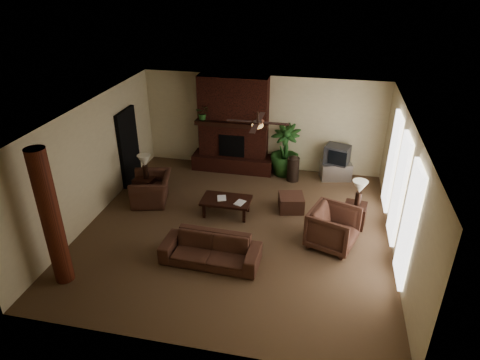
% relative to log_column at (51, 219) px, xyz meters
% --- Properties ---
extents(room_shell, '(7.00, 7.00, 7.00)m').
position_rel_log_column_xyz_m(room_shell, '(2.95, 2.40, 0.00)').
color(room_shell, brown).
rests_on(room_shell, ground).
extents(fireplace, '(2.40, 0.70, 2.80)m').
position_rel_log_column_xyz_m(fireplace, '(2.15, 5.62, -0.24)').
color(fireplace, '#421A11').
rests_on(fireplace, ground).
extents(windows, '(0.08, 3.65, 2.35)m').
position_rel_log_column_xyz_m(windows, '(6.40, 2.60, -0.05)').
color(windows, white).
rests_on(windows, ground).
extents(log_column, '(0.36, 0.36, 2.80)m').
position_rel_log_column_xyz_m(log_column, '(0.00, 0.00, 0.00)').
color(log_column, '#5B2516').
rests_on(log_column, ground).
extents(doorway, '(0.10, 1.00, 2.10)m').
position_rel_log_column_xyz_m(doorway, '(-0.49, 4.20, -0.35)').
color(doorway, black).
rests_on(doorway, ground).
extents(ceiling_fan, '(1.35, 1.35, 0.37)m').
position_rel_log_column_xyz_m(ceiling_fan, '(3.35, 2.70, 1.13)').
color(ceiling_fan, black).
rests_on(ceiling_fan, ceiling).
extents(sofa, '(2.06, 0.68, 0.80)m').
position_rel_log_column_xyz_m(sofa, '(2.69, 1.12, -1.00)').
color(sofa, '#4C2C20').
rests_on(sofa, ground).
extents(armchair_left, '(0.97, 1.25, 0.97)m').
position_rel_log_column_xyz_m(armchair_left, '(0.51, 3.24, -0.92)').
color(armchair_left, '#4C2C20').
rests_on(armchair_left, ground).
extents(armchair_right, '(1.16, 1.20, 0.99)m').
position_rel_log_column_xyz_m(armchair_right, '(5.14, 2.22, -0.91)').
color(armchair_right, '#4C2C20').
rests_on(armchair_right, ground).
extents(coffee_table, '(1.20, 0.70, 0.43)m').
position_rel_log_column_xyz_m(coffee_table, '(2.56, 2.99, -1.03)').
color(coffee_table, black).
rests_on(coffee_table, ground).
extents(ottoman, '(0.71, 0.71, 0.40)m').
position_rel_log_column_xyz_m(ottoman, '(4.11, 3.55, -1.20)').
color(ottoman, '#4C2C20').
rests_on(ottoman, ground).
extents(tv_stand, '(0.94, 0.67, 0.50)m').
position_rel_log_column_xyz_m(tv_stand, '(5.18, 5.55, -1.15)').
color(tv_stand, '#ADADAF').
rests_on(tv_stand, ground).
extents(tv, '(0.77, 0.69, 0.52)m').
position_rel_log_column_xyz_m(tv, '(5.18, 5.54, -0.64)').
color(tv, '#333335').
rests_on(tv, tv_stand).
extents(floor_vase, '(0.34, 0.34, 0.77)m').
position_rel_log_column_xyz_m(floor_vase, '(3.99, 5.18, -0.97)').
color(floor_vase, black).
rests_on(floor_vase, ground).
extents(floor_plant, '(1.18, 1.66, 0.84)m').
position_rel_log_column_xyz_m(floor_plant, '(3.69, 5.55, -0.98)').
color(floor_plant, '#255120').
rests_on(floor_plant, ground).
extents(side_table_left, '(0.55, 0.55, 0.55)m').
position_rel_log_column_xyz_m(side_table_left, '(0.25, 3.46, -1.12)').
color(side_table_left, black).
rests_on(side_table_left, ground).
extents(lamp_left, '(0.46, 0.46, 0.65)m').
position_rel_log_column_xyz_m(lamp_left, '(0.30, 3.45, -0.40)').
color(lamp_left, black).
rests_on(lamp_left, side_table_left).
extents(side_table_right, '(0.58, 0.58, 0.55)m').
position_rel_log_column_xyz_m(side_table_right, '(5.64, 3.17, -1.12)').
color(side_table_right, black).
rests_on(side_table_right, ground).
extents(lamp_right, '(0.40, 0.40, 0.65)m').
position_rel_log_column_xyz_m(lamp_right, '(5.67, 3.12, -0.40)').
color(lamp_right, black).
rests_on(lamp_right, side_table_right).
extents(mantel_plant, '(0.45, 0.48, 0.33)m').
position_rel_log_column_xyz_m(mantel_plant, '(1.31, 5.42, 0.32)').
color(mantel_plant, '#255120').
rests_on(mantel_plant, fireplace).
extents(mantel_vase, '(0.24, 0.24, 0.22)m').
position_rel_log_column_xyz_m(mantel_vase, '(3.00, 5.33, 0.27)').
color(mantel_vase, brown).
rests_on(mantel_vase, fireplace).
extents(book_a, '(0.21, 0.09, 0.29)m').
position_rel_log_column_xyz_m(book_a, '(2.34, 2.96, -0.83)').
color(book_a, '#999999').
rests_on(book_a, coffee_table).
extents(book_b, '(0.21, 0.09, 0.29)m').
position_rel_log_column_xyz_m(book_b, '(2.83, 2.91, -0.82)').
color(book_b, '#999999').
rests_on(book_b, coffee_table).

